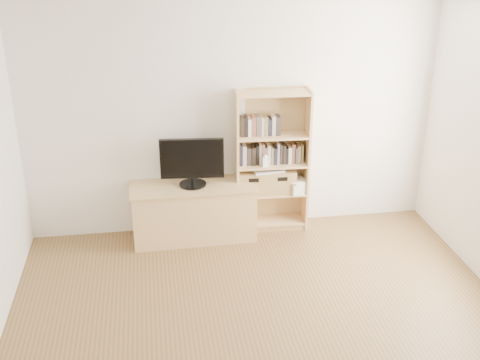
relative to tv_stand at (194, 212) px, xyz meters
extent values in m
cube|color=white|center=(0.47, 0.25, 1.00)|extent=(4.50, 0.02, 2.60)
cube|color=white|center=(0.47, -2.25, 2.30)|extent=(4.50, 5.00, 0.01)
cube|color=tan|center=(0.00, 0.00, 0.00)|extent=(1.33, 0.52, 0.61)
cube|color=tan|center=(0.89, 0.10, 0.50)|extent=(0.82, 0.32, 1.62)
cube|color=black|center=(0.00, 0.00, 0.60)|extent=(0.68, 0.12, 0.53)
cube|color=#201F2F|center=(0.89, 0.12, 0.59)|extent=(0.76, 0.16, 0.20)
cube|color=#201F2F|center=(0.71, 0.13, 0.93)|extent=(0.43, 0.19, 0.22)
cube|color=white|center=(0.79, 0.02, 0.54)|extent=(0.07, 0.05, 0.12)
cube|color=#A38049|center=(0.67, 0.11, 0.28)|extent=(0.34, 0.28, 0.26)
cube|color=#A38049|center=(0.99, 0.10, 0.28)|extent=(0.33, 0.28, 0.26)
cube|color=silver|center=(0.84, 0.09, 0.42)|extent=(0.36, 0.27, 0.03)
cube|color=beige|center=(1.17, 0.09, 0.21)|extent=(0.25, 0.32, 0.13)
camera|label=1|loc=(-0.40, -5.92, 2.97)|focal=45.00mm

